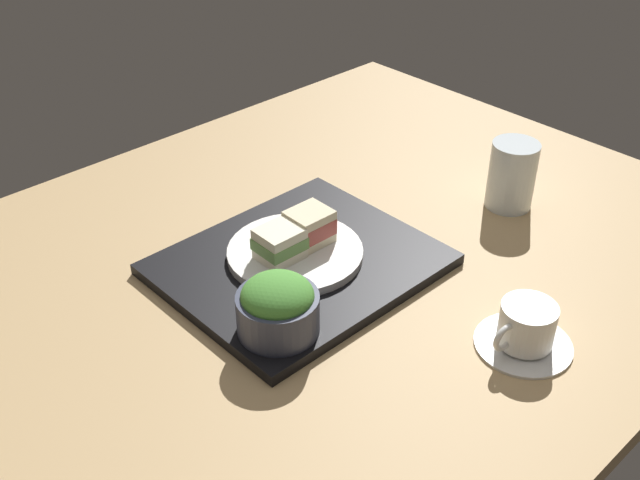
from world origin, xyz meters
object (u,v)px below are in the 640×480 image
(sandwich_near, at_px, (309,227))
(salad_bowl, at_px, (278,306))
(sandwich_far, at_px, (280,244))
(sandwich_plate, at_px, (295,253))
(drinking_glass, at_px, (512,175))
(coffee_cup, at_px, (525,329))

(sandwich_near, relative_size, salad_bowl, 0.58)
(sandwich_far, xyz_separation_m, salad_bowl, (0.10, 0.11, 0.00))
(sandwich_plate, distance_m, salad_bowl, 0.17)
(sandwich_far, distance_m, drinking_glass, 0.42)
(sandwich_far, xyz_separation_m, coffee_cup, (-0.13, 0.33, -0.03))
(salad_bowl, relative_size, coffee_cup, 0.84)
(sandwich_plate, xyz_separation_m, salad_bowl, (0.13, 0.11, 0.03))
(coffee_cup, xyz_separation_m, drinking_glass, (-0.28, -0.22, 0.03))
(sandwich_near, height_order, salad_bowl, salad_bowl)
(sandwich_far, bearing_deg, drinking_glass, 164.20)
(drinking_glass, bearing_deg, sandwich_far, -15.80)
(sandwich_near, relative_size, drinking_glass, 0.55)
(sandwich_near, distance_m, salad_bowl, 0.19)
(sandwich_far, bearing_deg, coffee_cup, 110.65)
(sandwich_near, xyz_separation_m, coffee_cup, (-0.07, 0.34, -0.03))
(sandwich_plate, distance_m, sandwich_far, 0.04)
(salad_bowl, distance_m, coffee_cup, 0.32)
(sandwich_near, bearing_deg, coffee_cup, 101.30)
(salad_bowl, distance_m, drinking_glass, 0.50)
(sandwich_near, bearing_deg, sandwich_plate, 1.28)
(sandwich_near, relative_size, coffee_cup, 0.49)
(sandwich_plate, distance_m, sandwich_near, 0.04)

